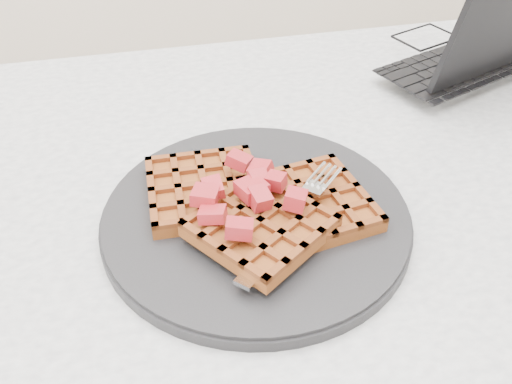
# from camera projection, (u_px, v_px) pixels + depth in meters

# --- Properties ---
(table) EXTENTS (1.20, 0.80, 0.75)m
(table) POSITION_uv_depth(u_px,v_px,m) (289.00, 280.00, 0.66)
(table) COLOR silver
(table) RESTS_ON ground
(plate) EXTENTS (0.30, 0.30, 0.02)m
(plate) POSITION_uv_depth(u_px,v_px,m) (256.00, 217.00, 0.56)
(plate) COLOR black
(plate) RESTS_ON table
(waffles) EXTENTS (0.21, 0.20, 0.03)m
(waffles) POSITION_uv_depth(u_px,v_px,m) (257.00, 205.00, 0.55)
(waffles) COLOR brown
(waffles) RESTS_ON plate
(strawberry_pile) EXTENTS (0.15, 0.15, 0.02)m
(strawberry_pile) POSITION_uv_depth(u_px,v_px,m) (256.00, 180.00, 0.53)
(strawberry_pile) COLOR maroon
(strawberry_pile) RESTS_ON waffles
(fork) EXTENTS (0.14, 0.15, 0.02)m
(fork) POSITION_uv_depth(u_px,v_px,m) (297.00, 222.00, 0.53)
(fork) COLOR silver
(fork) RESTS_ON plate
(laptop) EXTENTS (0.33, 0.29, 0.19)m
(laptop) POSITION_uv_depth(u_px,v_px,m) (465.00, 46.00, 0.80)
(laptop) COLOR black
(laptop) RESTS_ON table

